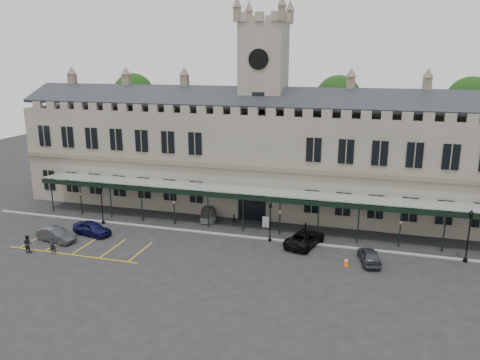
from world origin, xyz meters
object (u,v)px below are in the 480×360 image
(car_right_a, at_px, (369,256))
(person_b, at_px, (28,244))
(lamp_post_left, at_px, (102,201))
(traffic_cone, at_px, (346,262))
(clock_tower, at_px, (263,102))
(car_left_b, at_px, (56,235))
(car_left_a, at_px, (92,228))
(lamp_post_mid, at_px, (270,218))
(lamp_post_right, at_px, (469,231))
(car_van, at_px, (305,238))
(person_a, at_px, (53,245))
(sign_board, at_px, (266,222))
(car_taxi, at_px, (208,213))
(station_building, at_px, (262,157))

(car_right_a, height_order, person_b, person_b)
(lamp_post_left, bearing_deg, traffic_cone, -7.92)
(clock_tower, height_order, car_left_b, clock_tower)
(person_b, bearing_deg, car_left_a, -117.29)
(traffic_cone, relative_size, person_b, 0.44)
(lamp_post_mid, height_order, car_right_a, lamp_post_mid)
(lamp_post_left, xyz_separation_m, person_b, (-2.47, -9.13, -1.79))
(lamp_post_right, distance_m, car_left_a, 36.97)
(lamp_post_mid, bearing_deg, car_van, -1.55)
(clock_tower, xyz_separation_m, car_right_a, (13.25, -13.46, -12.42))
(car_van, height_order, person_b, person_b)
(car_van, xyz_separation_m, person_a, (-22.83, -8.65, 0.05))
(sign_board, distance_m, person_a, 21.89)
(car_left_b, relative_size, person_a, 2.72)
(lamp_post_mid, relative_size, person_a, 2.64)
(car_taxi, relative_size, car_van, 0.83)
(car_taxi, bearing_deg, car_left_a, -157.49)
(person_b, bearing_deg, car_right_a, -165.55)
(person_a, bearing_deg, traffic_cone, -8.70)
(lamp_post_mid, xyz_separation_m, sign_board, (-1.32, 3.83, -1.89))
(car_left_a, bearing_deg, lamp_post_mid, -67.50)
(clock_tower, relative_size, lamp_post_mid, 5.88)
(lamp_post_left, bearing_deg, car_left_b, -105.56)
(lamp_post_right, bearing_deg, traffic_cone, -159.63)
(lamp_post_left, distance_m, car_left_b, 6.51)
(clock_tower, bearing_deg, station_building, -90.00)
(car_van, height_order, car_right_a, car_van)
(car_left_b, relative_size, person_b, 2.45)
(lamp_post_left, xyz_separation_m, person_a, (0.00, -8.66, -1.88))
(clock_tower, xyz_separation_m, car_taxi, (-5.00, -6.00, -12.47))
(station_building, height_order, car_left_a, station_building)
(clock_tower, distance_m, car_van, 17.92)
(lamp_post_left, distance_m, person_b, 9.62)
(car_left_b, distance_m, car_taxi, 16.58)
(sign_board, xyz_separation_m, person_b, (-20.39, -13.04, 0.27))
(station_building, bearing_deg, car_right_a, -45.26)
(car_left_b, bearing_deg, lamp_post_mid, -61.96)
(sign_board, bearing_deg, lamp_post_left, -171.07)
(clock_tower, distance_m, traffic_cone, 22.47)
(sign_board, distance_m, car_right_a, 12.90)
(clock_tower, height_order, traffic_cone, clock_tower)
(lamp_post_mid, bearing_deg, lamp_post_left, -179.75)
(lamp_post_left, distance_m, traffic_cone, 27.48)
(car_left_a, bearing_deg, car_left_b, 147.63)
(station_building, height_order, lamp_post_right, station_building)
(lamp_post_left, height_order, sign_board, lamp_post_left)
(car_taxi, height_order, person_b, person_b)
(person_a, bearing_deg, lamp_post_left, 71.09)
(person_b, bearing_deg, lamp_post_right, -164.34)
(lamp_post_right, distance_m, sign_board, 20.15)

